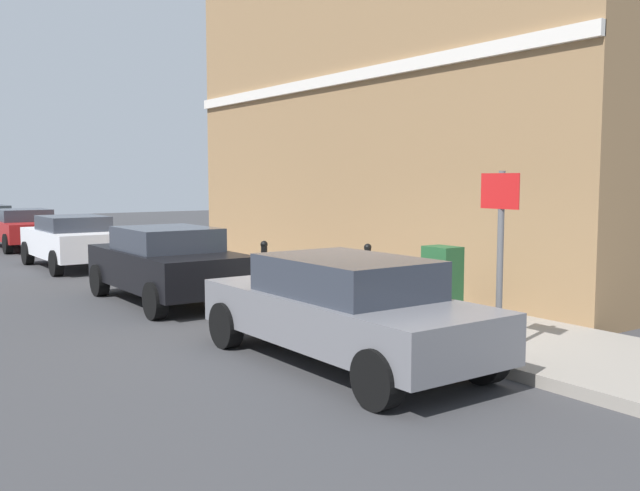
{
  "coord_description": "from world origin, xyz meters",
  "views": [
    {
      "loc": [
        -5.95,
        -8.01,
        2.35
      ],
      "look_at": [
        0.99,
        1.89,
        1.2
      ],
      "focal_mm": 39.37,
      "sensor_mm": 36.0,
      "label": 1
    }
  ],
  "objects_px": {
    "bollard_far_kerb": "(264,266)",
    "car_red": "(24,228)",
    "street_sign": "(500,235)",
    "bollard_near_cabinet": "(368,270)",
    "utility_cabinet": "(442,286)",
    "car_white": "(72,240)",
    "car_grey": "(343,308)",
    "car_black": "(167,263)"
  },
  "relations": [
    {
      "from": "bollard_far_kerb",
      "to": "street_sign",
      "type": "distance_m",
      "value": 5.65
    },
    {
      "from": "car_red",
      "to": "bollard_near_cabinet",
      "type": "xyz_separation_m",
      "value": [
        2.56,
        -15.35,
        -0.0
      ]
    },
    {
      "from": "bollard_far_kerb",
      "to": "car_red",
      "type": "bearing_deg",
      "value": 95.49
    },
    {
      "from": "street_sign",
      "to": "utility_cabinet",
      "type": "bearing_deg",
      "value": 63.09
    },
    {
      "from": "car_black",
      "to": "car_white",
      "type": "relative_size",
      "value": 1.01
    },
    {
      "from": "car_black",
      "to": "bollard_far_kerb",
      "type": "relative_size",
      "value": 3.88
    },
    {
      "from": "car_grey",
      "to": "car_black",
      "type": "height_order",
      "value": "car_black"
    },
    {
      "from": "car_red",
      "to": "street_sign",
      "type": "distance_m",
      "value": 19.42
    },
    {
      "from": "car_grey",
      "to": "bollard_far_kerb",
      "type": "xyz_separation_m",
      "value": [
        1.43,
        4.39,
        -0.02
      ]
    },
    {
      "from": "street_sign",
      "to": "bollard_far_kerb",
      "type": "bearing_deg",
      "value": 91.18
    },
    {
      "from": "car_white",
      "to": "utility_cabinet",
      "type": "xyz_separation_m",
      "value": [
        2.61,
        -11.02,
        -0.06
      ]
    },
    {
      "from": "car_black",
      "to": "street_sign",
      "type": "relative_size",
      "value": 1.75
    },
    {
      "from": "car_white",
      "to": "utility_cabinet",
      "type": "distance_m",
      "value": 11.33
    },
    {
      "from": "car_grey",
      "to": "bollard_near_cabinet",
      "type": "distance_m",
      "value": 3.87
    },
    {
      "from": "car_white",
      "to": "car_red",
      "type": "relative_size",
      "value": 0.92
    },
    {
      "from": "bollard_far_kerb",
      "to": "utility_cabinet",
      "type": "bearing_deg",
      "value": -72.32
    },
    {
      "from": "car_grey",
      "to": "bollard_far_kerb",
      "type": "height_order",
      "value": "car_grey"
    },
    {
      "from": "car_grey",
      "to": "bollard_near_cabinet",
      "type": "height_order",
      "value": "car_grey"
    },
    {
      "from": "car_black",
      "to": "car_red",
      "type": "bearing_deg",
      "value": -0.71
    },
    {
      "from": "utility_cabinet",
      "to": "street_sign",
      "type": "distance_m",
      "value": 2.46
    },
    {
      "from": "bollard_far_kerb",
      "to": "car_black",
      "type": "bearing_deg",
      "value": 142.27
    },
    {
      "from": "bollard_near_cabinet",
      "to": "street_sign",
      "type": "xyz_separation_m",
      "value": [
        -1.12,
        -3.99,
        0.96
      ]
    },
    {
      "from": "utility_cabinet",
      "to": "street_sign",
      "type": "bearing_deg",
      "value": -116.91
    },
    {
      "from": "bollard_far_kerb",
      "to": "street_sign",
      "type": "height_order",
      "value": "street_sign"
    },
    {
      "from": "bollard_far_kerb",
      "to": "car_grey",
      "type": "bearing_deg",
      "value": -108.0
    },
    {
      "from": "street_sign",
      "to": "bollard_near_cabinet",
      "type": "bearing_deg",
      "value": 74.33
    },
    {
      "from": "car_red",
      "to": "car_black",
      "type": "bearing_deg",
      "value": 179.29
    },
    {
      "from": "car_white",
      "to": "utility_cabinet",
      "type": "relative_size",
      "value": 3.46
    },
    {
      "from": "car_white",
      "to": "bollard_near_cabinet",
      "type": "distance_m",
      "value": 9.44
    },
    {
      "from": "car_black",
      "to": "utility_cabinet",
      "type": "relative_size",
      "value": 3.5
    },
    {
      "from": "car_black",
      "to": "bollard_near_cabinet",
      "type": "height_order",
      "value": "car_black"
    },
    {
      "from": "car_grey",
      "to": "bollard_far_kerb",
      "type": "bearing_deg",
      "value": -18.57
    },
    {
      "from": "bollard_near_cabinet",
      "to": "bollard_far_kerb",
      "type": "height_order",
      "value": "same"
    },
    {
      "from": "car_grey",
      "to": "car_red",
      "type": "height_order",
      "value": "car_grey"
    },
    {
      "from": "car_grey",
      "to": "car_black",
      "type": "relative_size",
      "value": 1.08
    },
    {
      "from": "car_white",
      "to": "bollard_far_kerb",
      "type": "height_order",
      "value": "car_white"
    },
    {
      "from": "car_grey",
      "to": "utility_cabinet",
      "type": "distance_m",
      "value": 2.69
    },
    {
      "from": "car_black",
      "to": "street_sign",
      "type": "height_order",
      "value": "street_sign"
    },
    {
      "from": "car_grey",
      "to": "car_black",
      "type": "distance_m",
      "value": 5.53
    },
    {
      "from": "car_black",
      "to": "utility_cabinet",
      "type": "distance_m",
      "value": 5.37
    },
    {
      "from": "car_red",
      "to": "bollard_near_cabinet",
      "type": "bearing_deg",
      "value": -170.57
    },
    {
      "from": "car_red",
      "to": "car_grey",
      "type": "bearing_deg",
      "value": 179.64
    }
  ]
}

